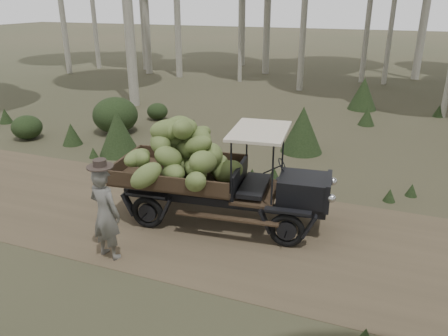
{
  "coord_description": "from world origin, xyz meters",
  "views": [
    {
      "loc": [
        2.03,
        -7.08,
        4.25
      ],
      "look_at": [
        -0.83,
        0.32,
        1.14
      ],
      "focal_mm": 35.0,
      "sensor_mm": 36.0,
      "label": 1
    }
  ],
  "objects": [
    {
      "name": "ground",
      "position": [
        0.0,
        0.0,
        0.0
      ],
      "size": [
        120.0,
        120.0,
        0.0
      ],
      "primitive_type": "plane",
      "color": "#473D2B",
      "rests_on": "ground"
    },
    {
      "name": "dirt_track",
      "position": [
        0.0,
        0.0,
        0.0
      ],
      "size": [
        70.0,
        4.0,
        0.01
      ],
      "primitive_type": "cube",
      "color": "brown",
      "rests_on": "ground"
    },
    {
      "name": "undergrowth",
      "position": [
        1.24,
        -1.06,
        0.55
      ],
      "size": [
        23.7,
        23.26,
        1.35
      ],
      "color": "#233319",
      "rests_on": "ground"
    },
    {
      "name": "farmer",
      "position": [
        -2.22,
        -1.66,
        0.86
      ],
      "size": [
        0.67,
        0.51,
        1.81
      ],
      "rotation": [
        0.0,
        0.0,
        2.97
      ],
      "color": "#63605A",
      "rests_on": "ground"
    },
    {
      "name": "banana_truck",
      "position": [
        -1.22,
        0.19,
        1.24
      ],
      "size": [
        4.43,
        2.31,
        2.19
      ],
      "rotation": [
        0.0,
        0.0,
        0.11
      ],
      "color": "black",
      "rests_on": "ground"
    }
  ]
}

